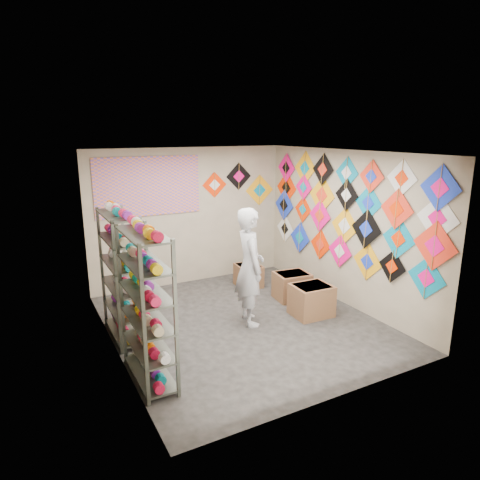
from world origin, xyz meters
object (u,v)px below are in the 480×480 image
carton_a (311,300)px  carton_c (248,276)px  shelf_rack_back (122,276)px  shopkeeper (250,267)px  carton_b (292,286)px  shelf_rack_front (147,308)px

carton_a → carton_c: bearing=101.3°
shelf_rack_back → shopkeeper: shelf_rack_back is taller
shopkeeper → shelf_rack_back: bearing=88.6°
shelf_rack_back → carton_b: 3.14m
carton_c → carton_a: bearing=-77.6°
carton_b → carton_c: (-0.38, 0.95, -0.03)m
shopkeeper → carton_b: shopkeeper is taller
shelf_rack_front → carton_a: (2.93, 0.58, -0.69)m
shelf_rack_back → carton_b: bearing=0.6°
shopkeeper → carton_b: size_ratio=3.13×
carton_c → shelf_rack_front: bearing=-135.6°
shelf_rack_front → shopkeeper: shelf_rack_front is taller
carton_a → carton_c: (-0.25, 1.70, -0.05)m
shelf_rack_back → shopkeeper: (1.88, -0.47, -0.01)m
shelf_rack_back → carton_b: shelf_rack_back is taller
shelf_rack_front → carton_a: size_ratio=3.00×
shelf_rack_back → carton_c: (2.67, 0.98, -0.73)m
carton_a → shopkeeper: bearing=169.4°
shopkeeper → shelf_rack_front: bearing=126.4°
carton_b → carton_a: bearing=-93.2°
shelf_rack_back → shopkeeper: bearing=-14.0°
carton_b → shelf_rack_front: bearing=-149.9°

